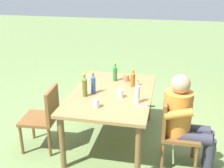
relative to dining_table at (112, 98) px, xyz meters
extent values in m
plane|color=#6B844C|center=(0.00, 0.00, -0.66)|extent=(24.00, 24.00, 0.00)
cube|color=#A37547|center=(0.00, 0.00, 0.06)|extent=(1.59, 1.06, 0.04)
cylinder|color=brown|center=(-0.71, -0.45, -0.31)|extent=(0.07, 0.07, 0.70)
cylinder|color=brown|center=(0.71, -0.45, -0.31)|extent=(0.07, 0.07, 0.70)
cylinder|color=brown|center=(-0.71, 0.45, -0.31)|extent=(0.07, 0.07, 0.70)
cylinder|color=brown|center=(0.71, 0.45, -0.31)|extent=(0.07, 0.07, 0.70)
cube|color=brown|center=(0.36, 0.91, -0.23)|extent=(0.45, 0.45, 0.04)
cube|color=brown|center=(0.36, 0.71, 0.00)|extent=(0.42, 0.05, 0.42)
cylinder|color=brown|center=(0.54, 1.11, -0.46)|extent=(0.04, 0.04, 0.41)
cylinder|color=brown|center=(0.16, 1.10, -0.46)|extent=(0.04, 0.04, 0.41)
cylinder|color=brown|center=(0.55, 0.73, -0.46)|extent=(0.04, 0.04, 0.41)
cylinder|color=brown|center=(0.17, 0.72, -0.46)|extent=(0.04, 0.04, 0.41)
cube|color=brown|center=(0.36, -0.91, -0.23)|extent=(0.47, 0.47, 0.04)
cube|color=brown|center=(0.34, -0.71, 0.00)|extent=(0.42, 0.07, 0.42)
cylinder|color=brown|center=(0.18, -1.12, -0.46)|extent=(0.04, 0.04, 0.41)
cylinder|color=brown|center=(0.56, -1.09, -0.46)|extent=(0.04, 0.04, 0.41)
cylinder|color=brown|center=(0.15, -0.74, -0.46)|extent=(0.04, 0.04, 0.41)
cylinder|color=brown|center=(0.53, -0.71, -0.46)|extent=(0.04, 0.04, 0.41)
cylinder|color=orange|center=(0.36, 0.86, 0.05)|extent=(0.32, 0.32, 0.52)
sphere|color=tan|center=(0.36, 0.86, 0.41)|extent=(0.22, 0.22, 0.22)
cylinder|color=#383847|center=(0.45, 1.06, -0.21)|extent=(0.14, 0.40, 0.14)
cylinder|color=#383847|center=(0.45, 1.26, -0.44)|extent=(0.11, 0.11, 0.45)
cylinder|color=orange|center=(0.55, 0.86, 0.13)|extent=(0.09, 0.31, 0.16)
cylinder|color=#383847|center=(0.27, 1.06, -0.21)|extent=(0.14, 0.40, 0.14)
cylinder|color=#383847|center=(0.27, 1.26, -0.44)|extent=(0.11, 0.11, 0.45)
cylinder|color=orange|center=(0.17, 0.86, 0.13)|extent=(0.09, 0.31, 0.16)
cylinder|color=#996019|center=(-0.27, 0.24, 0.18)|extent=(0.06, 0.06, 0.19)
cone|color=#996019|center=(-0.27, 0.24, 0.28)|extent=(0.06, 0.06, 0.03)
cylinder|color=#996019|center=(-0.27, 0.24, 0.31)|extent=(0.03, 0.03, 0.03)
cylinder|color=yellow|center=(-0.27, 0.24, 0.33)|extent=(0.03, 0.03, 0.02)
cylinder|color=#287A38|center=(-0.44, -0.05, 0.18)|extent=(0.06, 0.06, 0.20)
cone|color=#287A38|center=(-0.44, -0.05, 0.30)|extent=(0.06, 0.06, 0.03)
cylinder|color=#287A38|center=(-0.44, -0.05, 0.33)|extent=(0.03, 0.03, 0.03)
cylinder|color=yellow|center=(-0.44, -0.05, 0.35)|extent=(0.03, 0.03, 0.02)
cylinder|color=white|center=(0.25, 0.37, 0.19)|extent=(0.06, 0.06, 0.22)
cone|color=white|center=(0.25, 0.37, 0.32)|extent=(0.06, 0.06, 0.03)
cylinder|color=white|center=(0.25, 0.37, 0.35)|extent=(0.03, 0.03, 0.03)
cylinder|color=yellow|center=(0.25, 0.37, 0.38)|extent=(0.03, 0.03, 0.02)
cylinder|color=#2D56A3|center=(0.07, -0.24, 0.19)|extent=(0.06, 0.06, 0.22)
cone|color=#2D56A3|center=(0.07, -0.24, 0.32)|extent=(0.06, 0.06, 0.03)
cylinder|color=#2D56A3|center=(0.07, -0.24, 0.35)|extent=(0.03, 0.03, 0.03)
cylinder|color=yellow|center=(0.07, -0.24, 0.37)|extent=(0.03, 0.03, 0.02)
cylinder|color=#566623|center=(0.19, -0.31, 0.20)|extent=(0.06, 0.06, 0.23)
cone|color=#566623|center=(0.19, -0.31, 0.33)|extent=(0.06, 0.06, 0.03)
cylinder|color=#566623|center=(0.19, -0.31, 0.36)|extent=(0.03, 0.03, 0.03)
cylinder|color=yellow|center=(0.19, -0.31, 0.39)|extent=(0.03, 0.03, 0.03)
cylinder|color=white|center=(0.14, 0.14, 0.14)|extent=(0.07, 0.07, 0.11)
cylinder|color=silver|center=(0.48, -0.09, 0.13)|extent=(0.08, 0.08, 0.10)
cylinder|color=#BC6B47|center=(-0.46, 0.12, 0.13)|extent=(0.08, 0.08, 0.10)
cube|color=silver|center=(0.35, 0.44, 0.09)|extent=(0.06, 0.18, 0.01)
cube|color=black|center=(0.33, 0.55, 0.09)|extent=(0.04, 0.08, 0.01)
cube|color=#47663D|center=(-1.19, -0.02, -0.42)|extent=(0.34, 0.14, 0.48)
cube|color=#395130|center=(-1.19, -0.13, -0.51)|extent=(0.24, 0.06, 0.21)
camera|label=1|loc=(3.35, 0.72, 1.54)|focal=44.65mm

